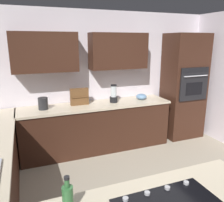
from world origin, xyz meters
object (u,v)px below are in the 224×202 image
at_px(spice_rack, 79,97).
at_px(kettle, 43,104).
at_px(wall_oven, 184,87).
at_px(oil_bottle, 68,198).
at_px(mixing_bowl, 141,97).
at_px(blender, 114,95).

xyz_separation_m(spice_rack, kettle, (0.65, 0.06, -0.05)).
xyz_separation_m(wall_oven, oil_bottle, (2.96, 2.57, -0.09)).
relative_size(mixing_bowl, kettle, 1.04).
distance_m(kettle, oil_bottle, 2.59).
relative_size(wall_oven, mixing_bowl, 10.27).
bearing_deg(spice_rack, mixing_bowl, 177.20).
xyz_separation_m(kettle, oil_bottle, (0.06, 2.59, 0.00)).
relative_size(spice_rack, oil_bottle, 1.23).
relative_size(wall_oven, spice_rack, 6.65).
relative_size(wall_oven, oil_bottle, 8.18).
distance_m(blender, kettle, 1.30).
relative_size(blender, kettle, 1.67).
bearing_deg(mixing_bowl, kettle, 0.00).
height_order(wall_oven, kettle, wall_oven).
bearing_deg(oil_bottle, mixing_bowl, -127.13).
height_order(blender, spice_rack, blender).
bearing_deg(spice_rack, blender, 174.63).
bearing_deg(kettle, blender, 180.00).
bearing_deg(blender, spice_rack, -5.37).
height_order(blender, kettle, blender).
bearing_deg(blender, wall_oven, 179.19).
bearing_deg(wall_oven, kettle, -0.45).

